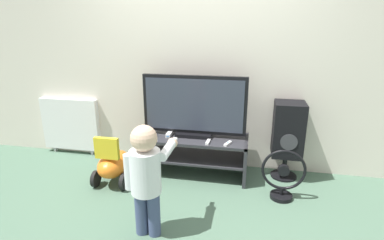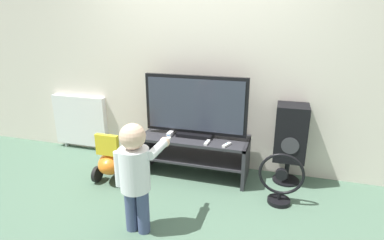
# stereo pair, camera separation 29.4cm
# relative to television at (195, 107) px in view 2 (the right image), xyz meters

# --- Properties ---
(ground_plane) EXTENTS (16.00, 16.00, 0.00)m
(ground_plane) POSITION_rel_television_xyz_m (0.00, -0.27, -0.79)
(ground_plane) COLOR #4C6B56
(wall_back) EXTENTS (10.00, 0.06, 2.60)m
(wall_back) POSITION_rel_television_xyz_m (0.00, 0.30, 0.51)
(wall_back) COLOR silver
(wall_back) RESTS_ON ground_plane
(tv_stand) EXTENTS (1.20, 0.49, 0.45)m
(tv_stand) POSITION_rel_television_xyz_m (0.00, -0.02, -0.48)
(tv_stand) COLOR #2D2D33
(tv_stand) RESTS_ON ground_plane
(television) EXTENTS (1.14, 0.20, 0.68)m
(television) POSITION_rel_television_xyz_m (0.00, 0.00, 0.00)
(television) COLOR black
(television) RESTS_ON tv_stand
(game_console) EXTENTS (0.05, 0.19, 0.04)m
(game_console) POSITION_rel_television_xyz_m (-0.27, -0.03, -0.31)
(game_console) COLOR white
(game_console) RESTS_ON tv_stand
(remote_primary) EXTENTS (0.08, 0.13, 0.03)m
(remote_primary) POSITION_rel_television_xyz_m (0.39, -0.18, -0.32)
(remote_primary) COLOR white
(remote_primary) RESTS_ON tv_stand
(remote_secondary) EXTENTS (0.04, 0.13, 0.03)m
(remote_secondary) POSITION_rel_television_xyz_m (0.18, -0.18, -0.32)
(remote_secondary) COLOR white
(remote_secondary) RESTS_ON tv_stand
(child) EXTENTS (0.36, 0.52, 0.94)m
(child) POSITION_rel_television_xyz_m (-0.16, -1.12, -0.23)
(child) COLOR #3F4C72
(child) RESTS_ON ground_plane
(speaker_tower) EXTENTS (0.32, 0.32, 0.86)m
(speaker_tower) POSITION_rel_television_xyz_m (1.01, 0.10, -0.24)
(speaker_tower) COLOR black
(speaker_tower) RESTS_ON ground_plane
(floor_fan) EXTENTS (0.42, 0.22, 0.52)m
(floor_fan) POSITION_rel_television_xyz_m (0.95, -0.37, -0.56)
(floor_fan) COLOR black
(floor_fan) RESTS_ON ground_plane
(ride_on_toy) EXTENTS (0.36, 0.49, 0.56)m
(ride_on_toy) POSITION_rel_television_xyz_m (-0.80, -0.39, -0.57)
(ride_on_toy) COLOR orange
(ride_on_toy) RESTS_ON ground_plane
(radiator) EXTENTS (0.78, 0.08, 0.74)m
(radiator) POSITION_rel_television_xyz_m (-1.69, 0.23, -0.39)
(radiator) COLOR white
(radiator) RESTS_ON ground_plane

